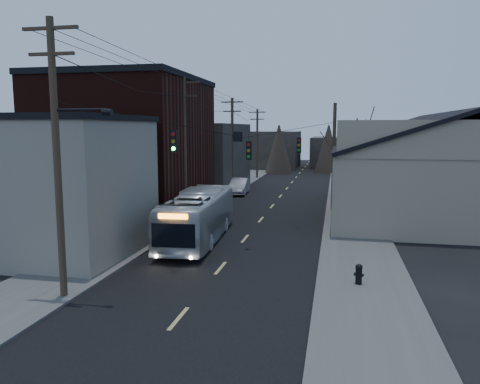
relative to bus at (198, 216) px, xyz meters
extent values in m
plane|color=black|center=(2.56, -12.99, -1.46)|extent=(160.00, 160.00, 0.00)
cube|color=black|center=(2.56, 17.01, -1.45)|extent=(9.00, 110.00, 0.02)
cube|color=#474744|center=(-3.94, 17.01, -1.40)|extent=(4.00, 110.00, 0.12)
cube|color=#474744|center=(9.06, 17.01, -1.40)|extent=(4.00, 110.00, 0.12)
cube|color=gray|center=(-6.44, -3.99, 2.04)|extent=(8.00, 8.00, 7.00)
cube|color=black|center=(-7.44, 7.01, 3.54)|extent=(10.00, 12.00, 10.00)
cube|color=#2D2824|center=(-6.94, 23.01, 2.04)|extent=(9.00, 14.00, 7.00)
cube|color=gray|center=(15.56, 12.01, 1.04)|extent=(16.00, 20.00, 5.00)
cube|color=black|center=(11.56, 12.01, 4.84)|extent=(8.16, 20.60, 2.86)
cube|color=#2D2824|center=(-3.44, 52.01, 1.54)|extent=(10.00, 12.00, 6.00)
cube|color=#2D2824|center=(9.56, 57.01, 1.04)|extent=(12.00, 14.00, 5.00)
cone|color=black|center=(9.06, 7.01, 2.14)|extent=(0.40, 0.40, 7.20)
cylinder|color=#382B1E|center=(-2.44, -9.99, 3.79)|extent=(0.28, 0.28, 10.50)
cube|color=#382B1E|center=(-2.44, -9.99, 8.64)|extent=(2.20, 0.12, 0.12)
cylinder|color=#382B1E|center=(-2.44, 5.01, 3.54)|extent=(0.28, 0.28, 10.00)
cube|color=#382B1E|center=(-2.44, 5.01, 8.14)|extent=(2.20, 0.12, 0.12)
cylinder|color=#382B1E|center=(-2.44, 20.01, 3.29)|extent=(0.28, 0.28, 9.50)
cube|color=#382B1E|center=(-2.44, 20.01, 7.64)|extent=(2.20, 0.12, 0.12)
cylinder|color=#382B1E|center=(-2.44, 35.01, 3.04)|extent=(0.28, 0.28, 9.00)
cube|color=#382B1E|center=(-2.44, 35.01, 7.14)|extent=(2.20, 0.12, 0.12)
cylinder|color=#382B1E|center=(7.56, 12.01, 2.79)|extent=(0.28, 0.28, 8.50)
cube|color=black|center=(0.56, -5.49, 4.49)|extent=(0.28, 0.20, 1.00)
cube|color=black|center=(3.16, -0.99, 3.89)|extent=(0.28, 0.20, 1.00)
cube|color=black|center=(5.36, 5.01, 3.99)|extent=(0.28, 0.20, 1.00)
imported|color=#ADB3BA|center=(0.00, 0.00, 0.00)|extent=(3.10, 10.62, 2.92)
imported|color=#999BA1|center=(-1.68, 19.68, -0.67)|extent=(1.98, 4.90, 1.58)
cylinder|color=black|center=(8.80, -6.31, -1.00)|extent=(0.27, 0.27, 0.68)
sphere|color=black|center=(8.80, -6.31, -0.63)|extent=(0.29, 0.29, 0.29)
cylinder|color=black|center=(8.80, -6.31, -0.95)|extent=(0.42, 0.25, 0.14)
camera|label=1|loc=(7.75, -25.65, 5.07)|focal=35.00mm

